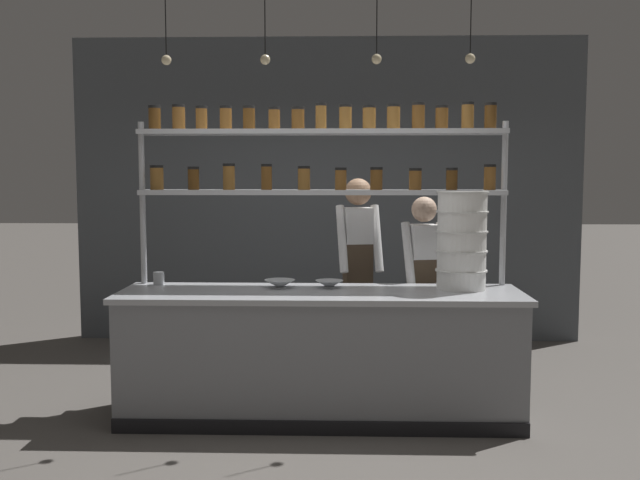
# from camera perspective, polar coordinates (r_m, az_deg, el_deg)

# --- Properties ---
(ground_plane) EXTENTS (40.00, 40.00, 0.00)m
(ground_plane) POSITION_cam_1_polar(r_m,az_deg,el_deg) (5.31, 0.04, -13.96)
(ground_plane) COLOR #5B5651
(back_wall) EXTENTS (5.27, 0.12, 3.15)m
(back_wall) POSITION_cam_1_polar(r_m,az_deg,el_deg) (7.48, 0.59, 3.96)
(back_wall) COLOR #4C5156
(back_wall) RESTS_ON ground_plane
(prep_counter) EXTENTS (2.87, 0.76, 0.92)m
(prep_counter) POSITION_cam_1_polar(r_m,az_deg,el_deg) (5.17, 0.04, -9.16)
(prep_counter) COLOR gray
(prep_counter) RESTS_ON ground_plane
(spice_shelf_unit) EXTENTS (2.76, 0.28, 2.28)m
(spice_shelf_unit) POSITION_cam_1_polar(r_m,az_deg,el_deg) (5.34, 0.17, 6.21)
(spice_shelf_unit) COLOR #ADAFB5
(spice_shelf_unit) RESTS_ON ground_plane
(chef_left) EXTENTS (0.40, 0.33, 1.72)m
(chef_left) POSITION_cam_1_polar(r_m,az_deg,el_deg) (5.84, 3.05, -2.14)
(chef_left) COLOR black
(chef_left) RESTS_ON ground_plane
(chef_center) EXTENTS (0.40, 0.33, 1.57)m
(chef_center) POSITION_cam_1_polar(r_m,az_deg,el_deg) (5.70, 8.27, -3.38)
(chef_center) COLOR black
(chef_center) RESTS_ON ground_plane
(container_stack) EXTENTS (0.37, 0.37, 0.71)m
(container_stack) POSITION_cam_1_polar(r_m,az_deg,el_deg) (5.23, 11.27, -0.02)
(container_stack) COLOR white
(container_stack) RESTS_ON prep_counter
(prep_bowl_near_left) EXTENTS (0.22, 0.22, 0.06)m
(prep_bowl_near_left) POSITION_cam_1_polar(r_m,az_deg,el_deg) (5.22, -3.23, -3.54)
(prep_bowl_near_left) COLOR silver
(prep_bowl_near_left) RESTS_ON prep_counter
(prep_bowl_center_front) EXTENTS (0.21, 0.21, 0.06)m
(prep_bowl_center_front) POSITION_cam_1_polar(r_m,az_deg,el_deg) (5.22, 0.75, -3.56)
(prep_bowl_center_front) COLOR #B2B7BC
(prep_bowl_center_front) RESTS_ON prep_counter
(serving_cup_front) EXTENTS (0.08, 0.08, 0.09)m
(serving_cup_front) POSITION_cam_1_polar(r_m,az_deg,el_deg) (5.50, -12.78, -3.02)
(serving_cup_front) COLOR #B2B7BC
(serving_cup_front) RESTS_ON prep_counter
(pendant_light_row) EXTENTS (2.17, 0.07, 0.60)m
(pendant_light_row) POSITION_cam_1_polar(r_m,az_deg,el_deg) (5.08, -0.08, 14.55)
(pendant_light_row) COLOR black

